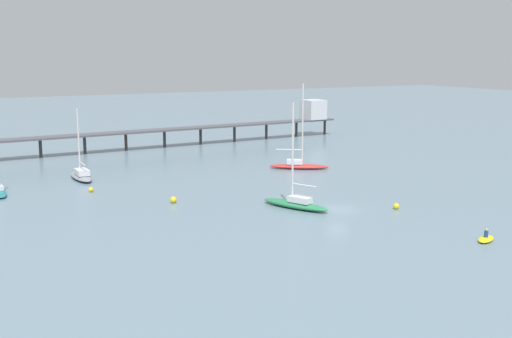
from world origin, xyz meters
TOP-DOWN VIEW (x-y plane):
  - ground_plane at (0.00, 0.00)m, footprint 400.00×400.00m
  - pier at (13.81, 52.48)m, footprint 73.30×7.38m
  - sailboat_gray at (-20.00, 29.77)m, footprint 2.17×7.65m
  - sailboat_green at (-3.59, 2.60)m, footprint 5.00×8.40m
  - sailboat_red at (9.47, 22.59)m, footprint 8.20×6.51m
  - dinghy_yellow at (4.74, -15.84)m, footprint 2.90×2.29m
  - mooring_buoy_outer at (-14.31, 11.18)m, footprint 0.75×0.75m
  - mooring_buoy_near at (5.61, -2.93)m, footprint 0.65×0.65m
  - mooring_buoy_far at (-20.89, 21.32)m, footprint 0.59×0.59m

SIDE VIEW (x-z plane):
  - ground_plane at x=0.00m, z-range 0.00..0.00m
  - dinghy_yellow at x=4.74m, z-range -0.36..0.78m
  - mooring_buoy_far at x=-20.89m, z-range 0.00..0.59m
  - mooring_buoy_near at x=5.61m, z-range 0.00..0.65m
  - mooring_buoy_outer at x=-14.31m, z-range 0.00..0.75m
  - sailboat_gray at x=-20.00m, z-range -4.05..5.31m
  - sailboat_green at x=-3.59m, z-range -4.99..6.35m
  - sailboat_red at x=9.47m, z-range -5.43..6.82m
  - pier at x=13.81m, z-range 0.35..7.53m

